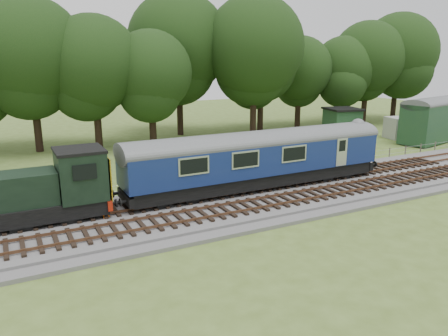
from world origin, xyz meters
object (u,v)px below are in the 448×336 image
dmu_railcar (259,155)px  caravan (408,127)px  shunter_loco (27,194)px  worker (106,202)px

dmu_railcar → caravan: (25.32, 9.55, -1.44)m
shunter_loco → worker: shunter_loco is taller
shunter_loco → caravan: (39.25, 9.55, -0.81)m
dmu_railcar → caravan: dmu_railcar is taller
dmu_railcar → shunter_loco: size_ratio=2.02×
worker → caravan: caravan is taller
shunter_loco → worker: size_ratio=5.21×
caravan → shunter_loco: bearing=-154.6°
worker → dmu_railcar: bearing=-30.9°
dmu_railcar → shunter_loco: bearing=180.0°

